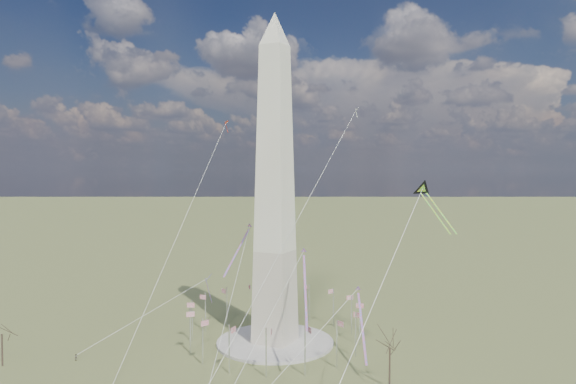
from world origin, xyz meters
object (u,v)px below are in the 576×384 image
at_px(washington_monument, 275,188).
at_px(tree_near, 390,345).
at_px(person_west, 76,357).
at_px(kite_delta_black, 424,192).

relative_size(washington_monument, tree_near, 6.57).
relative_size(washington_monument, person_west, 54.35).
distance_m(washington_monument, kite_delta_black, 44.11).
bearing_deg(kite_delta_black, person_west, -13.80).
relative_size(tree_near, kite_delta_black, 1.00).
bearing_deg(washington_monument, person_west, -139.42).
bearing_deg(washington_monument, tree_near, -22.40).
distance_m(washington_monument, tree_near, 57.22).
height_order(tree_near, kite_delta_black, kite_delta_black).
relative_size(tree_near, person_west, 8.27).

